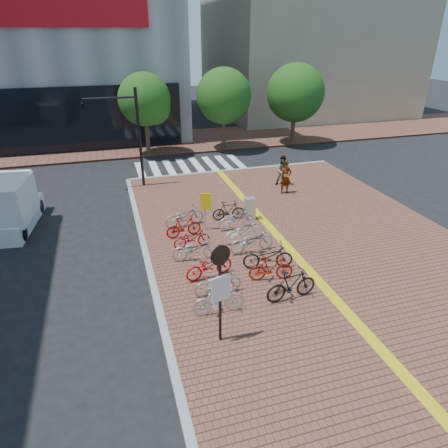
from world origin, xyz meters
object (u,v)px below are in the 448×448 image
object	(u,v)px
bike_3	(195,249)
bike_13	(228,211)
bike_12	(236,218)
bike_8	(271,268)
bike_11	(243,231)
utility_box	(250,209)
yellow_sign	(205,205)
pedestrian_a	(286,178)
bike_10	(252,241)
pedestrian_b	(283,171)
box_truck	(9,204)
bike_0	(219,300)
bike_9	(268,256)
bike_6	(184,216)
notice_sign	(220,283)
bike_7	(292,285)
bike_2	(209,265)
bike_4	(192,238)
traffic_light_pole	(114,121)
bike_5	(184,227)
bike_1	(218,283)

from	to	relation	value
bike_3	bike_13	xyz separation A→B (m)	(2.43, 3.32, -0.02)
bike_12	bike_8	bearing A→B (deg)	168.49
bike_11	utility_box	xyz separation A→B (m)	(1.07, 2.10, 0.09)
bike_3	bike_11	size ratio (longest dim) A/B	1.05
bike_8	yellow_sign	bearing A→B (deg)	25.15
bike_12	pedestrian_a	size ratio (longest dim) A/B	1.01
bike_12	bike_10	bearing A→B (deg)	168.23
bike_11	pedestrian_b	bearing A→B (deg)	-46.68
utility_box	box_truck	bearing A→B (deg)	166.58
bike_13	pedestrian_b	bearing A→B (deg)	-46.13
bike_0	bike_9	bearing A→B (deg)	-49.24
bike_6	notice_sign	xyz separation A→B (m)	(-0.55, -8.15, 1.56)
bike_0	yellow_sign	world-z (taller)	yellow_sign
bike_7	notice_sign	xyz separation A→B (m)	(-2.93, -1.31, 1.50)
bike_2	notice_sign	world-z (taller)	notice_sign
yellow_sign	pedestrian_a	bearing A→B (deg)	30.91
bike_4	bike_9	xyz separation A→B (m)	(2.51, -2.49, 0.09)
bike_3	bike_10	xyz separation A→B (m)	(2.43, -0.04, 0.02)
notice_sign	traffic_light_pole	distance (m)	14.69
bike_3	bike_6	distance (m)	3.29
pedestrian_b	utility_box	xyz separation A→B (m)	(-3.62, -4.10, -0.34)
notice_sign	box_truck	xyz separation A→B (m)	(-7.41, 10.61, -1.01)
yellow_sign	box_truck	bearing A→B (deg)	160.07
yellow_sign	bike_8	bearing A→B (deg)	-74.73
bike_11	bike_10	bearing A→B (deg)	173.74
bike_13	bike_7	bearing A→B (deg)	-174.46
bike_3	bike_5	size ratio (longest dim) A/B	1.18
bike_1	bike_12	distance (m)	5.38
bike_2	bike_1	bearing A→B (deg)	169.21
bike_5	utility_box	size ratio (longest dim) A/B	1.43
bike_2	pedestrian_b	distance (m)	10.97
bike_13	yellow_sign	distance (m)	1.76
bike_1	pedestrian_a	distance (m)	10.61
pedestrian_b	bike_0	bearing A→B (deg)	-103.46
bike_8	bike_0	bearing A→B (deg)	129.15
bike_0	traffic_light_pole	size ratio (longest dim) A/B	0.31
bike_6	pedestrian_b	size ratio (longest dim) A/B	1.09
bike_4	bike_12	bearing A→B (deg)	-68.77
bike_4	box_truck	world-z (taller)	box_truck
bike_3	bike_11	xyz separation A→B (m)	(2.38, 0.97, -0.02)
bike_2	yellow_sign	xyz separation A→B (m)	(0.85, 3.93, 0.79)
bike_1	yellow_sign	world-z (taller)	yellow_sign
bike_7	bike_5	bearing A→B (deg)	19.53
bike_7	bike_11	world-z (taller)	bike_7
bike_2	bike_9	bearing A→B (deg)	-102.07
box_truck	bike_10	bearing A→B (deg)	-29.54
bike_2	bike_12	world-z (taller)	same
bike_6	bike_11	distance (m)	3.17
bike_7	yellow_sign	bearing A→B (deg)	8.80
bike_11	bike_2	bearing A→B (deg)	127.89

